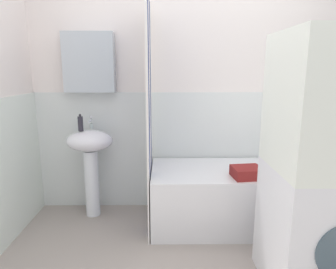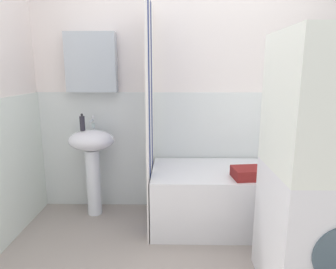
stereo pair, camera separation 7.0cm
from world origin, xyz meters
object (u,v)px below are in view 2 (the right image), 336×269
at_px(sink, 92,153).
at_px(bathtub, 230,197).
at_px(shampoo_bottle, 289,151).
at_px(towel_folded, 248,173).
at_px(soap_dispenser, 82,123).
at_px(washer_dryer_stack, 324,171).
at_px(lotion_bottle, 279,150).

relative_size(sink, bathtub, 0.60).
xyz_separation_m(shampoo_bottle, towel_folded, (-0.53, -0.51, -0.06)).
bearing_deg(bathtub, towel_folded, -67.27).
relative_size(soap_dispenser, towel_folded, 0.67).
height_order(bathtub, towel_folded, towel_folded).
height_order(soap_dispenser, bathtub, soap_dispenser).
relative_size(bathtub, towel_folded, 5.97).
distance_m(towel_folded, washer_dryer_stack, 0.75).
bearing_deg(shampoo_bottle, washer_dryer_stack, -101.65).
relative_size(sink, washer_dryer_stack, 0.52).
xyz_separation_m(soap_dispenser, shampoo_bottle, (2.01, 0.13, -0.30)).
height_order(soap_dispenser, shampoo_bottle, soap_dispenser).
height_order(shampoo_bottle, lotion_bottle, lotion_bottle).
height_order(sink, soap_dispenser, soap_dispenser).
bearing_deg(sink, towel_folded, -15.77).
xyz_separation_m(bathtub, washer_dryer_stack, (0.38, -0.87, 0.55)).
height_order(lotion_bottle, washer_dryer_stack, washer_dryer_stack).
distance_m(soap_dispenser, bathtub, 1.55).
bearing_deg(lotion_bottle, soap_dispenser, -176.41).
bearing_deg(soap_dispenser, sink, 14.15).
height_order(sink, washer_dryer_stack, washer_dryer_stack).
distance_m(shampoo_bottle, lotion_bottle, 0.10).
relative_size(towel_folded, washer_dryer_stack, 0.15).
distance_m(soap_dispenser, shampoo_bottle, 2.03).
xyz_separation_m(lotion_bottle, towel_folded, (-0.43, -0.50, -0.07)).
relative_size(lotion_bottle, towel_folded, 1.00).
relative_size(sink, soap_dispenser, 5.33).
xyz_separation_m(shampoo_bottle, washer_dryer_stack, (-0.24, -1.16, 0.19)).
relative_size(bathtub, lotion_bottle, 5.99).
relative_size(bathtub, washer_dryer_stack, 0.88).
distance_m(soap_dispenser, washer_dryer_stack, 2.05).
relative_size(shampoo_bottle, lotion_bottle, 0.88).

